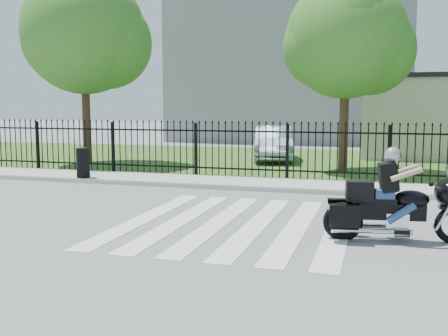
# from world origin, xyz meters

# --- Properties ---
(ground) EXTENTS (120.00, 120.00, 0.00)m
(ground) POSITION_xyz_m (0.00, 0.00, 0.00)
(ground) COLOR slate
(ground) RESTS_ON ground
(crosswalk) EXTENTS (5.00, 5.50, 0.01)m
(crosswalk) POSITION_xyz_m (0.00, 0.00, 0.01)
(crosswalk) COLOR silver
(crosswalk) RESTS_ON ground
(sidewalk) EXTENTS (40.00, 2.00, 0.12)m
(sidewalk) POSITION_xyz_m (0.00, 5.00, 0.06)
(sidewalk) COLOR #ADAAA3
(sidewalk) RESTS_ON ground
(curb) EXTENTS (40.00, 0.12, 0.12)m
(curb) POSITION_xyz_m (0.00, 4.00, 0.06)
(curb) COLOR #ADAAA3
(curb) RESTS_ON ground
(grass_strip) EXTENTS (40.00, 12.00, 0.02)m
(grass_strip) POSITION_xyz_m (0.00, 12.00, 0.01)
(grass_strip) COLOR #355B1F
(grass_strip) RESTS_ON ground
(iron_fence) EXTENTS (26.00, 0.04, 1.80)m
(iron_fence) POSITION_xyz_m (0.00, 6.00, 0.90)
(iron_fence) COLOR black
(iron_fence) RESTS_ON ground
(tree_left) EXTENTS (4.80, 4.80, 7.58)m
(tree_left) POSITION_xyz_m (-8.50, 8.50, 5.17)
(tree_left) COLOR #382316
(tree_left) RESTS_ON ground
(tree_mid) EXTENTS (4.20, 4.20, 6.78)m
(tree_mid) POSITION_xyz_m (1.50, 9.00, 4.67)
(tree_mid) COLOR #382316
(tree_mid) RESTS_ON ground
(building_tall) EXTENTS (15.00, 10.00, 12.00)m
(building_tall) POSITION_xyz_m (-3.00, 26.00, 6.00)
(building_tall) COLOR gray
(building_tall) RESTS_ON ground
(motorcycle_rider) EXTENTS (2.56, 1.04, 1.70)m
(motorcycle_rider) POSITION_xyz_m (2.98, -0.54, 0.70)
(motorcycle_rider) COLOR black
(motorcycle_rider) RESTS_ON ground
(parked_car) EXTENTS (2.39, 4.63, 1.46)m
(parked_car) POSITION_xyz_m (-1.57, 11.89, 0.75)
(parked_car) COLOR #90A6B5
(parked_car) RESTS_ON grass_strip
(litter_bin) EXTENTS (0.43, 0.43, 0.93)m
(litter_bin) POSITION_xyz_m (-6.14, 4.30, 0.58)
(litter_bin) COLOR black
(litter_bin) RESTS_ON sidewalk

